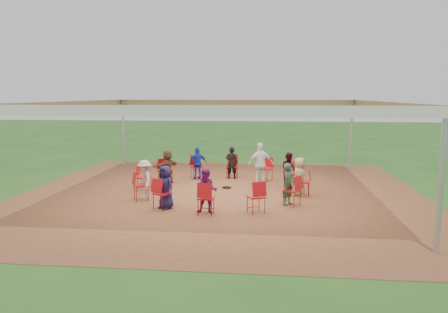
# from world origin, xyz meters

# --- Properties ---
(ground) EXTENTS (80.00, 80.00, 0.00)m
(ground) POSITION_xyz_m (0.00, 0.00, 0.00)
(ground) COLOR #27581B
(ground) RESTS_ON ground
(dirt_patch) EXTENTS (13.00, 13.00, 0.00)m
(dirt_patch) POSITION_xyz_m (0.00, 0.00, 0.01)
(dirt_patch) COLOR brown
(dirt_patch) RESTS_ON ground
(tent) EXTENTS (10.33, 10.33, 3.00)m
(tent) POSITION_xyz_m (0.00, 0.00, 2.37)
(tent) COLOR #B2B2B7
(tent) RESTS_ON ground
(chair_0) EXTENTS (0.46, 0.44, 0.90)m
(chair_0) POSITION_xyz_m (2.64, -0.12, 0.45)
(chair_0) COLOR #B60D12
(chair_0) RESTS_ON ground
(chair_1) EXTENTS (0.58, 0.58, 0.90)m
(chair_1) POSITION_xyz_m (2.35, 1.22, 0.45)
(chair_1) COLOR #B60D12
(chair_1) RESTS_ON ground
(chair_2) EXTENTS (0.59, 0.60, 0.90)m
(chair_2) POSITION_xyz_m (1.42, 2.23, 0.45)
(chair_2) COLOR #B60D12
(chair_2) RESTS_ON ground
(chair_3) EXTENTS (0.44, 0.46, 0.90)m
(chair_3) POSITION_xyz_m (0.12, 2.64, 0.45)
(chair_3) COLOR #B60D12
(chair_3) RESTS_ON ground
(chair_4) EXTENTS (0.58, 0.58, 0.90)m
(chair_4) POSITION_xyz_m (-1.22, 2.35, 0.45)
(chair_4) COLOR #B60D12
(chair_4) RESTS_ON ground
(chair_5) EXTENTS (0.60, 0.59, 0.90)m
(chair_5) POSITION_xyz_m (-2.23, 1.42, 0.45)
(chair_5) COLOR #B60D12
(chair_5) RESTS_ON ground
(chair_6) EXTENTS (0.46, 0.44, 0.90)m
(chair_6) POSITION_xyz_m (-2.64, 0.12, 0.45)
(chair_6) COLOR #B60D12
(chair_6) RESTS_ON ground
(chair_7) EXTENTS (0.58, 0.58, 0.90)m
(chair_7) POSITION_xyz_m (-2.35, -1.22, 0.45)
(chair_7) COLOR #B60D12
(chair_7) RESTS_ON ground
(chair_8) EXTENTS (0.59, 0.60, 0.90)m
(chair_8) POSITION_xyz_m (-1.42, -2.23, 0.45)
(chair_8) COLOR #B60D12
(chair_8) RESTS_ON ground
(chair_9) EXTENTS (0.44, 0.46, 0.90)m
(chair_9) POSITION_xyz_m (-0.12, -2.64, 0.45)
(chair_9) COLOR #B60D12
(chair_9) RESTS_ON ground
(chair_10) EXTENTS (0.58, 0.58, 0.90)m
(chair_10) POSITION_xyz_m (1.22, -2.35, 0.45)
(chair_10) COLOR #B60D12
(chair_10) RESTS_ON ground
(chair_11) EXTENTS (0.60, 0.59, 0.90)m
(chair_11) POSITION_xyz_m (2.23, -1.42, 0.45)
(chair_11) COLOR #B60D12
(chair_11) RESTS_ON ground
(person_seated_0) EXTENTS (0.36, 0.62, 1.23)m
(person_seated_0) POSITION_xyz_m (2.52, -0.11, 0.62)
(person_seated_0) COLOR tan
(person_seated_0) RESTS_ON ground
(person_seated_1) EXTENTS (0.58, 0.69, 1.23)m
(person_seated_1) POSITION_xyz_m (2.24, 1.16, 0.62)
(person_seated_1) COLOR #3D081A
(person_seated_1) RESTS_ON ground
(person_seated_2) EXTENTS (0.46, 0.31, 1.23)m
(person_seated_2) POSITION_xyz_m (0.11, 2.52, 0.62)
(person_seated_2) COLOR black
(person_seated_2) RESTS_ON ground
(person_seated_3) EXTENTS (0.81, 0.66, 1.23)m
(person_seated_3) POSITION_xyz_m (-1.16, 2.24, 0.62)
(person_seated_3) COLOR #1A27AB
(person_seated_3) RESTS_ON ground
(person_seated_4) EXTENTS (0.97, 1.19, 1.23)m
(person_seated_4) POSITION_xyz_m (-2.13, 1.36, 0.62)
(person_seated_4) COLOR #523625
(person_seated_4) RESTS_ON ground
(person_seated_5) EXTENTS (0.72, 0.89, 1.23)m
(person_seated_5) POSITION_xyz_m (-2.24, -1.16, 0.62)
(person_seated_5) COLOR #AFAC99
(person_seated_5) RESTS_ON ground
(person_seated_6) EXTENTS (0.69, 0.61, 1.23)m
(person_seated_6) POSITION_xyz_m (-1.36, -2.13, 0.62)
(person_seated_6) COLOR #201947
(person_seated_6) RESTS_ON ground
(person_seated_7) EXTENTS (0.61, 0.37, 1.23)m
(person_seated_7) POSITION_xyz_m (-0.11, -2.52, 0.62)
(person_seated_7) COLOR #821869
(person_seated_7) RESTS_ON ground
(person_seated_8) EXTENTS (0.49, 0.54, 1.23)m
(person_seated_8) POSITION_xyz_m (2.13, -1.36, 0.62)
(person_seated_8) COLOR #294C35
(person_seated_8) RESTS_ON ground
(standing_person) EXTENTS (0.99, 0.66, 1.54)m
(standing_person) POSITION_xyz_m (1.25, 1.25, 0.78)
(standing_person) COLOR white
(standing_person) RESTS_ON ground
(cable_coil) EXTENTS (0.42, 0.42, 0.03)m
(cable_coil) POSITION_xyz_m (0.11, 0.76, 0.02)
(cable_coil) COLOR black
(cable_coil) RESTS_ON ground
(laptop) EXTENTS (0.29, 0.35, 0.24)m
(laptop) POSITION_xyz_m (2.36, -0.10, 0.59)
(laptop) COLOR #B7B7BC
(laptop) RESTS_ON ground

